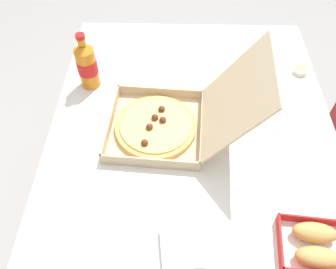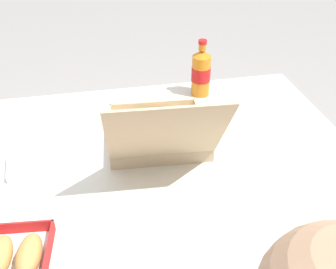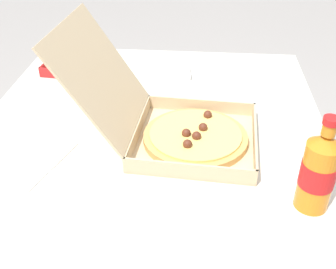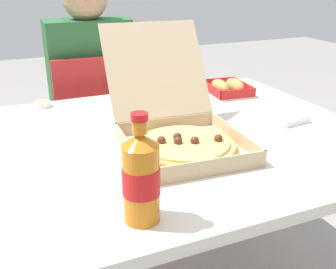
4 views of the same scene
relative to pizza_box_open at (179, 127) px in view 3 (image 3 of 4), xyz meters
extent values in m
cube|color=silver|center=(0.00, 0.08, -0.06)|extent=(1.24, 0.98, 0.03)
cylinder|color=#B7B7BC|center=(0.55, -0.34, -0.41)|extent=(0.05, 0.05, 0.67)
cylinder|color=#B7B7BC|center=(0.55, 0.50, -0.41)|extent=(0.05, 0.05, 0.67)
cube|color=tan|center=(0.00, -0.04, -0.04)|extent=(0.33, 0.33, 0.01)
cube|color=tan|center=(-0.01, -0.20, -0.02)|extent=(0.31, 0.03, 0.04)
cube|color=tan|center=(-0.16, -0.03, -0.02)|extent=(0.03, 0.31, 0.04)
cube|color=tan|center=(0.15, -0.05, -0.02)|extent=(0.03, 0.31, 0.04)
cube|color=tan|center=(0.01, 0.11, -0.02)|extent=(0.31, 0.03, 0.04)
cube|color=tan|center=(0.01, 0.20, 0.13)|extent=(0.33, 0.20, 0.27)
cylinder|color=tan|center=(0.00, -0.04, -0.03)|extent=(0.28, 0.28, 0.02)
cylinder|color=#EAC666|center=(0.00, -0.04, -0.02)|extent=(0.24, 0.24, 0.01)
sphere|color=#562819|center=(-0.01, -0.02, -0.01)|extent=(0.02, 0.02, 0.02)
sphere|color=#562819|center=(-0.06, -0.03, -0.01)|extent=(0.02, 0.02, 0.02)
sphere|color=#562819|center=(0.02, -0.06, -0.01)|extent=(0.02, 0.02, 0.02)
sphere|color=#562819|center=(0.08, -0.07, -0.01)|extent=(0.02, 0.02, 0.02)
sphere|color=#562819|center=(-0.02, -0.05, -0.01)|extent=(0.02, 0.02, 0.02)
cube|color=white|center=(0.40, 0.40, -0.04)|extent=(0.17, 0.20, 0.00)
cube|color=red|center=(0.39, 0.30, -0.02)|extent=(0.15, 0.02, 0.03)
cube|color=red|center=(0.41, 0.49, -0.02)|extent=(0.15, 0.02, 0.03)
cube|color=red|center=(0.33, 0.40, -0.02)|extent=(0.02, 0.19, 0.03)
cube|color=red|center=(0.47, 0.39, -0.02)|extent=(0.02, 0.19, 0.03)
ellipsoid|color=tan|center=(0.37, 0.40, -0.01)|extent=(0.07, 0.12, 0.05)
ellipsoid|color=tan|center=(0.43, 0.39, -0.01)|extent=(0.07, 0.12, 0.05)
cylinder|color=orange|center=(-0.22, -0.30, 0.04)|extent=(0.07, 0.07, 0.16)
cone|color=orange|center=(-0.22, -0.30, 0.13)|extent=(0.07, 0.07, 0.02)
cylinder|color=orange|center=(-0.22, -0.30, 0.15)|extent=(0.03, 0.03, 0.02)
cylinder|color=red|center=(-0.22, -0.30, 0.17)|extent=(0.03, 0.03, 0.01)
cylinder|color=red|center=(-0.22, -0.30, 0.04)|extent=(0.07, 0.07, 0.06)
cube|color=white|center=(-0.12, 0.37, -0.04)|extent=(0.25, 0.21, 0.00)
cube|color=white|center=(0.41, 0.04, -0.03)|extent=(0.12, 0.12, 0.02)
camera|label=1|loc=(0.73, 0.02, 0.86)|focal=36.15mm
camera|label=2|loc=(0.17, 1.01, 0.70)|focal=41.39mm
camera|label=3|loc=(-0.92, -0.05, 0.59)|focal=44.59mm
camera|label=4|loc=(-0.44, -0.94, 0.42)|focal=42.97mm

